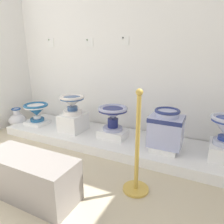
{
  "coord_description": "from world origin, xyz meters",
  "views": [
    {
      "loc": [
        3.19,
        -0.13,
        1.29
      ],
      "look_at": [
        1.98,
        2.31,
        0.49
      ],
      "focal_mm": 32.96,
      "sensor_mm": 36.0,
      "label": 1
    }
  ],
  "objects_px": {
    "stanchion_post_near_right": "(137,162)",
    "plinth_block_pale_glazed": "(222,151)",
    "plinth_block_tall_cobalt": "(38,122)",
    "museum_bench": "(30,177)",
    "antique_toilet_tall_cobalt": "(36,110)",
    "antique_toilet_central_ornate": "(166,127)",
    "info_placard_second": "(89,42)",
    "info_placard_first": "(51,43)",
    "info_placard_third": "(125,40)",
    "decorative_vase_spare": "(17,119)",
    "antique_toilet_broad_patterned": "(113,114)",
    "plinth_block_broad_patterned": "(113,134)",
    "antique_toilet_squat_floral": "(72,102)",
    "plinth_block_squat_floral": "(73,122)",
    "plinth_block_central_ornate": "(164,147)"
  },
  "relations": [
    {
      "from": "antique_toilet_tall_cobalt",
      "to": "museum_bench",
      "type": "relative_size",
      "value": 0.43
    },
    {
      "from": "antique_toilet_squat_floral",
      "to": "plinth_block_central_ornate",
      "type": "distance_m",
      "value": 1.46
    },
    {
      "from": "antique_toilet_central_ornate",
      "to": "info_placard_second",
      "type": "bearing_deg",
      "value": 159.93
    },
    {
      "from": "antique_toilet_squat_floral",
      "to": "museum_bench",
      "type": "xyz_separation_m",
      "value": [
        0.45,
        -1.26,
        -0.37
      ]
    },
    {
      "from": "antique_toilet_central_ornate",
      "to": "stanchion_post_near_right",
      "type": "distance_m",
      "value": 0.76
    },
    {
      "from": "antique_toilet_squat_floral",
      "to": "plinth_block_pale_glazed",
      "type": "distance_m",
      "value": 2.06
    },
    {
      "from": "plinth_block_tall_cobalt",
      "to": "plinth_block_central_ornate",
      "type": "xyz_separation_m",
      "value": [
        2.11,
        0.0,
        0.0
      ]
    },
    {
      "from": "plinth_block_tall_cobalt",
      "to": "museum_bench",
      "type": "height_order",
      "value": "museum_bench"
    },
    {
      "from": "info_placard_first",
      "to": "antique_toilet_broad_patterned",
      "type": "bearing_deg",
      "value": -17.79
    },
    {
      "from": "info_placard_first",
      "to": "stanchion_post_near_right",
      "type": "xyz_separation_m",
      "value": [
        2.04,
        -1.24,
        -1.14
      ]
    },
    {
      "from": "plinth_block_tall_cobalt",
      "to": "plinth_block_squat_floral",
      "type": "relative_size",
      "value": 0.84
    },
    {
      "from": "decorative_vase_spare",
      "to": "info_placard_third",
      "type": "bearing_deg",
      "value": 17.03
    },
    {
      "from": "plinth_block_pale_glazed",
      "to": "decorative_vase_spare",
      "type": "relative_size",
      "value": 1.08
    },
    {
      "from": "info_placard_third",
      "to": "museum_bench",
      "type": "distance_m",
      "value": 2.15
    },
    {
      "from": "antique_toilet_broad_patterned",
      "to": "decorative_vase_spare",
      "type": "distance_m",
      "value": 1.84
    },
    {
      "from": "antique_toilet_broad_patterned",
      "to": "info_placard_first",
      "type": "relative_size",
      "value": 2.75
    },
    {
      "from": "antique_toilet_central_ornate",
      "to": "info_placard_second",
      "type": "height_order",
      "value": "info_placard_second"
    },
    {
      "from": "antique_toilet_tall_cobalt",
      "to": "stanchion_post_near_right",
      "type": "height_order",
      "value": "stanchion_post_near_right"
    },
    {
      "from": "plinth_block_squat_floral",
      "to": "info_placard_first",
      "type": "bearing_deg",
      "value": 147.41
    },
    {
      "from": "antique_toilet_broad_patterned",
      "to": "plinth_block_pale_glazed",
      "type": "height_order",
      "value": "antique_toilet_broad_patterned"
    },
    {
      "from": "antique_toilet_central_ornate",
      "to": "info_placard_first",
      "type": "height_order",
      "value": "info_placard_first"
    },
    {
      "from": "plinth_block_broad_patterned",
      "to": "info_placard_second",
      "type": "bearing_deg",
      "value": 144.23
    },
    {
      "from": "decorative_vase_spare",
      "to": "museum_bench",
      "type": "height_order",
      "value": "museum_bench"
    },
    {
      "from": "plinth_block_central_ornate",
      "to": "plinth_block_pale_glazed",
      "type": "relative_size",
      "value": 0.93
    },
    {
      "from": "antique_toilet_central_ornate",
      "to": "info_placard_third",
      "type": "xyz_separation_m",
      "value": [
        -0.76,
        0.5,
        1.03
      ]
    },
    {
      "from": "decorative_vase_spare",
      "to": "stanchion_post_near_right",
      "type": "bearing_deg",
      "value": -15.88
    },
    {
      "from": "antique_toilet_tall_cobalt",
      "to": "info_placard_first",
      "type": "bearing_deg",
      "value": 93.13
    },
    {
      "from": "plinth_block_tall_cobalt",
      "to": "museum_bench",
      "type": "distance_m",
      "value": 1.7
    },
    {
      "from": "info_placard_third",
      "to": "plinth_block_tall_cobalt",
      "type": "bearing_deg",
      "value": -159.62
    },
    {
      "from": "antique_toilet_central_ornate",
      "to": "antique_toilet_tall_cobalt",
      "type": "bearing_deg",
      "value": -179.87
    },
    {
      "from": "plinth_block_squat_floral",
      "to": "antique_toilet_broad_patterned",
      "type": "height_order",
      "value": "antique_toilet_broad_patterned"
    },
    {
      "from": "antique_toilet_tall_cobalt",
      "to": "info_placard_third",
      "type": "distance_m",
      "value": 1.8
    },
    {
      "from": "plinth_block_tall_cobalt",
      "to": "museum_bench",
      "type": "relative_size",
      "value": 0.36
    },
    {
      "from": "plinth_block_squat_floral",
      "to": "antique_toilet_central_ornate",
      "type": "distance_m",
      "value": 1.4
    },
    {
      "from": "antique_toilet_tall_cobalt",
      "to": "antique_toilet_central_ornate",
      "type": "relative_size",
      "value": 0.85
    },
    {
      "from": "decorative_vase_spare",
      "to": "stanchion_post_near_right",
      "type": "xyz_separation_m",
      "value": [
        2.44,
        -0.69,
        0.15
      ]
    },
    {
      "from": "info_placard_first",
      "to": "info_placard_third",
      "type": "height_order",
      "value": "info_placard_first"
    },
    {
      "from": "plinth_block_squat_floral",
      "to": "info_placard_second",
      "type": "bearing_deg",
      "value": 86.37
    },
    {
      "from": "antique_toilet_tall_cobalt",
      "to": "museum_bench",
      "type": "height_order",
      "value": "antique_toilet_tall_cobalt"
    },
    {
      "from": "info_placard_second",
      "to": "museum_bench",
      "type": "height_order",
      "value": "info_placard_second"
    },
    {
      "from": "plinth_block_pale_glazed",
      "to": "plinth_block_central_ornate",
      "type": "bearing_deg",
      "value": -173.35
    },
    {
      "from": "plinth_block_central_ornate",
      "to": "info_placard_second",
      "type": "relative_size",
      "value": 2.83
    },
    {
      "from": "antique_toilet_squat_floral",
      "to": "plinth_block_tall_cobalt",
      "type": "bearing_deg",
      "value": -178.07
    },
    {
      "from": "antique_toilet_broad_patterned",
      "to": "antique_toilet_central_ornate",
      "type": "height_order",
      "value": "antique_toilet_central_ornate"
    },
    {
      "from": "stanchion_post_near_right",
      "to": "plinth_block_pale_glazed",
      "type": "bearing_deg",
      "value": 47.86
    },
    {
      "from": "plinth_block_tall_cobalt",
      "to": "antique_toilet_central_ornate",
      "type": "height_order",
      "value": "antique_toilet_central_ornate"
    },
    {
      "from": "plinth_block_tall_cobalt",
      "to": "info_placard_third",
      "type": "distance_m",
      "value": 1.94
    },
    {
      "from": "plinth_block_pale_glazed",
      "to": "info_placard_first",
      "type": "bearing_deg",
      "value": 171.32
    },
    {
      "from": "plinth_block_squat_floral",
      "to": "plinth_block_pale_glazed",
      "type": "height_order",
      "value": "plinth_block_squat_floral"
    },
    {
      "from": "plinth_block_broad_patterned",
      "to": "decorative_vase_spare",
      "type": "distance_m",
      "value": 1.81
    }
  ]
}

